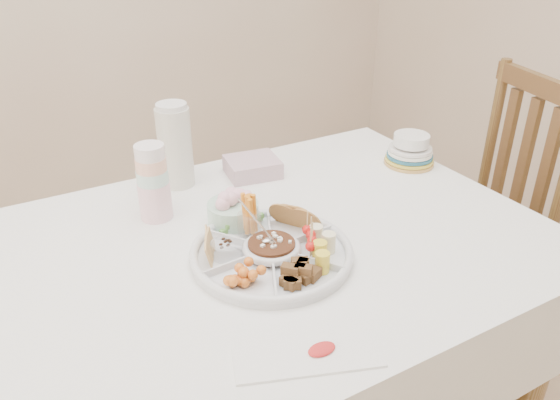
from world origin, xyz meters
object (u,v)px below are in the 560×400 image
dining_table (252,359)px  plate_stack (410,149)px  party_tray (272,251)px  thermos (175,144)px  chair (465,230)px

dining_table → plate_stack: size_ratio=9.49×
plate_stack → party_tray: bearing=-158.6°
dining_table → thermos: thermos is taller
dining_table → plate_stack: 0.82m
chair → party_tray: (-0.82, -0.12, 0.25)m
dining_table → party_tray: (0.02, -0.08, 0.40)m
dining_table → thermos: 0.65m
party_tray → thermos: thermos is taller
dining_table → plate_stack: bearing=14.6°
chair → plate_stack: 0.35m
chair → party_tray: size_ratio=2.77×
chair → plate_stack: (-0.17, 0.13, 0.28)m
party_tray → thermos: (-0.05, 0.49, 0.11)m
party_tray → plate_stack: (0.65, 0.25, 0.03)m
party_tray → plate_stack: 0.70m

